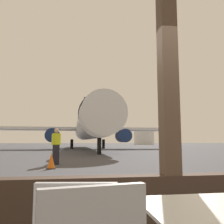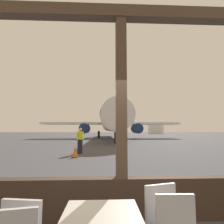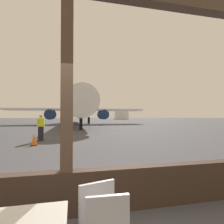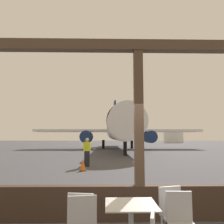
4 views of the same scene
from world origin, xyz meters
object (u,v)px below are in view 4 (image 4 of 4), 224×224
Objects in this scene: fuel_storage_tank at (173,136)px; ground_crew_worker at (87,152)px; cafe_chair_window_right at (82,222)px; cafe_chair_aisle_left at (181,218)px; traffic_cone at (83,165)px; cafe_chair_side_extra at (173,212)px; cafe_chair_window_left at (82,216)px; airplane at (118,129)px.

ground_crew_worker is at bearing -109.83° from fuel_storage_tank.
cafe_chair_window_right is 1.03× the size of cafe_chair_aisle_left.
traffic_cone is (-0.06, -1.84, -0.59)m from ground_crew_worker.
cafe_chair_window_right is 1.46× the size of traffic_cone.
cafe_chair_aisle_left is 11.21m from ground_crew_worker.
cafe_chair_aisle_left is (1.47, 0.17, -0.02)m from cafe_chair_window_right.
fuel_storage_tank is (23.46, 82.14, 1.78)m from cafe_chair_side_extra.
cafe_chair_window_right reaches higher than traffic_cone.
cafe_chair_window_left is 10.85m from ground_crew_worker.
ground_crew_worker is at bearing 94.49° from cafe_chair_window_right.
cafe_chair_aisle_left reaches higher than cafe_chair_window_left.
cafe_chair_window_right is 0.13× the size of fuel_storage_tank.
ground_crew_worker is (-2.32, 10.65, 0.35)m from cafe_chair_side_extra.
airplane is (2.14, 33.78, 2.65)m from cafe_chair_window_right.
cafe_chair_aisle_left is at bearing -105.87° from fuel_storage_tank.
cafe_chair_side_extra is 0.03× the size of airplane.
ground_crew_worker reaches higher than cafe_chair_window_left.
cafe_chair_window_left is 1.48m from cafe_chair_side_extra.
cafe_chair_window_left is 33.64m from airplane.
airplane is (0.68, 33.61, 2.66)m from cafe_chair_aisle_left.
cafe_chair_side_extra is at bearing -105.94° from fuel_storage_tank.
ground_crew_worker reaches higher than cafe_chair_aisle_left.
traffic_cone is 0.09× the size of fuel_storage_tank.
cafe_chair_window_right reaches higher than cafe_chair_side_extra.
cafe_chair_window_left is 0.32m from cafe_chair_window_right.
cafe_chair_side_extra is 0.13× the size of fuel_storage_tank.
cafe_chair_aisle_left is at bearing -75.26° from traffic_cone.
cafe_chair_aisle_left is 0.53× the size of ground_crew_worker.
fuel_storage_tank reaches higher than cafe_chair_aisle_left.
cafe_chair_window_left reaches higher than traffic_cone.
cafe_chair_aisle_left is 0.31m from cafe_chair_side_extra.
cafe_chair_aisle_left reaches higher than traffic_cone.
cafe_chair_window_left is 9.01m from traffic_cone.
cafe_chair_window_right is 9.33m from traffic_cone.
cafe_chair_side_extra is 10.90m from ground_crew_worker.
cafe_chair_window_left is 0.13× the size of fuel_storage_tank.
fuel_storage_tank is (22.76, 48.84, -0.88)m from airplane.
ground_crew_worker is (-3.02, -22.66, -2.31)m from airplane.
fuel_storage_tank reaches higher than ground_crew_worker.
airplane is at bearing 82.42° from ground_crew_worker.
fuel_storage_tank reaches higher than cafe_chair_window_right.
cafe_chair_window_left is at bearing -173.63° from cafe_chair_side_extra.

